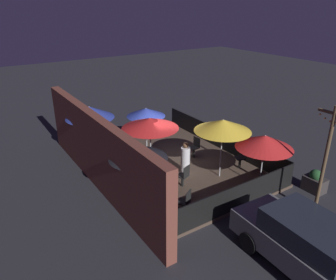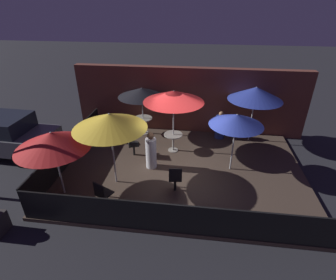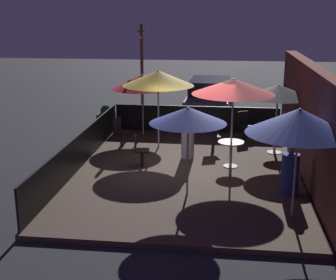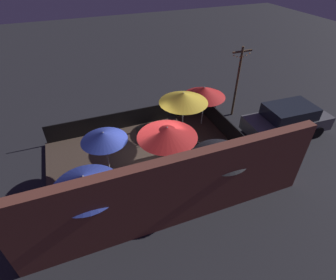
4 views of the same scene
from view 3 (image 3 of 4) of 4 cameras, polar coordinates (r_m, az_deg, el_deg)
The scene contains 22 objects.
ground_plane at distance 13.01m, azimuth 2.28°, elevation -4.19°, with size 60.00×60.00×0.00m, color #26262B.
patio_deck at distance 12.99m, azimuth 2.28°, elevation -3.94°, with size 8.55×6.08×0.12m.
building_wall at distance 12.75m, azimuth 17.17°, elevation 1.72°, with size 10.15×0.36×2.99m.
fence_front at distance 13.38m, azimuth -10.59°, elevation -1.20°, with size 8.35×0.05×0.95m.
fence_side_left at distance 16.89m, azimuth 3.48°, elevation 2.56°, with size 0.05×5.88×0.95m.
patio_umbrella_0 at distance 14.46m, azimuth 13.28°, elevation 5.82°, with size 2.03×2.03×2.12m.
patio_umbrella_1 at distance 12.83m, azimuth 7.98°, elevation 6.48°, with size 2.26×2.26×2.49m.
patio_umbrella_2 at distance 9.89m, azimuth 15.68°, elevation 2.22°, with size 2.18×2.18×2.36m.
patio_umbrella_3 at distance 14.63m, azimuth -1.20°, elevation 7.56°, with size 2.25×2.25×2.47m.
patio_umbrella_4 at distance 16.23m, azimuth -3.13°, elevation 7.13°, with size 2.14×2.14×2.15m.
patio_umbrella_5 at distance 10.78m, azimuth 2.46°, elevation 3.02°, with size 1.80×1.80×2.13m.
dining_table_0 at distance 14.74m, azimuth 12.95°, elevation 0.69°, with size 0.82×0.82×0.75m.
dining_table_1 at distance 13.21m, azimuth 7.70°, elevation -0.87°, with size 0.74×0.74×0.73m.
patio_chair_0 at distance 14.71m, azimuth 5.45°, elevation 0.65°, with size 0.51×0.51×0.92m.
patio_chair_1 at distance 13.10m, azimuth -3.48°, elevation -1.12°, with size 0.45×0.45×0.94m.
patio_chair_2 at distance 16.17m, azimuth 9.28°, elevation 1.94°, with size 0.55×0.55×0.94m.
patio_chair_3 at distance 15.16m, azimuth -5.87°, elevation 1.16°, with size 0.53×0.53×0.95m.
patron_0 at distance 11.52m, azimuth 14.64°, elevation -3.91°, with size 0.43×0.43×1.22m.
patron_1 at distance 13.86m, azimuth 2.42°, elevation 0.32°, with size 0.50×0.50×1.40m.
planter_box at distance 18.10m, azimuth -7.53°, elevation 2.70°, with size 0.80×0.56×0.91m.
light_post at distance 18.39m, azimuth -3.19°, elevation 8.63°, with size 1.10×0.12×3.88m.
parked_car_0 at distance 19.76m, azimuth 5.06°, elevation 5.20°, with size 4.39×1.94×1.62m.
Camera 3 is at (12.20, 0.96, 4.41)m, focal length 50.00 mm.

